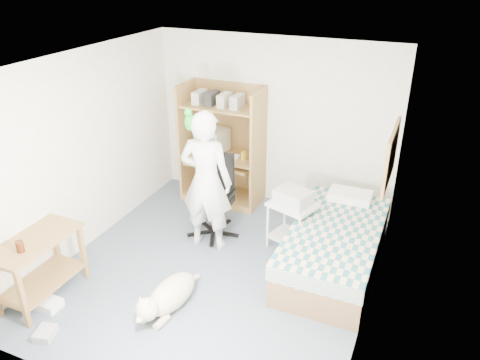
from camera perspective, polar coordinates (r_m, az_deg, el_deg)
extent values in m
plane|color=#4E5C6A|center=(5.84, -2.94, -10.78)|extent=(4.00, 4.00, 0.00)
cube|color=beige|center=(6.91, 4.13, 6.93)|extent=(3.60, 0.02, 2.50)
cube|color=beige|center=(4.76, 16.64, -3.36)|extent=(0.02, 4.00, 2.50)
cube|color=beige|center=(6.15, -18.49, 3.18)|extent=(0.02, 4.00, 2.50)
cube|color=white|center=(4.79, -3.63, 13.96)|extent=(3.60, 4.00, 0.02)
cube|color=olive|center=(7.27, -6.34, 4.89)|extent=(0.04, 0.60, 1.80)
cube|color=olive|center=(6.81, 2.24, 3.53)|extent=(0.04, 0.60, 1.80)
cube|color=olive|center=(7.26, -1.21, 5.02)|extent=(1.20, 0.02, 1.80)
cube|color=olive|center=(7.08, -2.17, 3.04)|extent=(1.12, 0.60, 0.04)
cube|color=olive|center=(7.05, -2.43, 2.06)|extent=(1.00, 0.50, 0.03)
cube|color=olive|center=(6.82, -2.27, 8.93)|extent=(1.12, 0.55, 0.03)
cube|color=olive|center=(7.37, -2.08, -1.91)|extent=(1.12, 0.60, 0.10)
cube|color=brown|center=(5.87, 11.30, -8.95)|extent=(1.00, 2.00, 0.36)
cube|color=#2B6672|center=(5.72, 11.54, -6.65)|extent=(1.02, 2.02, 0.20)
cube|color=white|center=(6.34, 13.25, -1.95)|extent=(0.55, 0.35, 0.12)
cube|color=brown|center=(5.47, -23.79, -6.83)|extent=(0.50, 1.00, 0.04)
cube|color=brown|center=(5.32, -24.97, -13.12)|extent=(0.05, 0.05, 0.70)
cube|color=brown|center=(6.05, -21.50, -7.39)|extent=(0.05, 0.05, 0.70)
cube|color=brown|center=(5.80, -18.60, -8.39)|extent=(0.05, 0.05, 0.70)
cube|color=brown|center=(5.76, -22.85, -11.29)|extent=(0.46, 0.92, 0.03)
cube|color=#9F6E47|center=(5.49, 17.97, 2.79)|extent=(0.03, 0.90, 0.60)
cube|color=brown|center=(5.38, 18.39, 5.83)|extent=(0.04, 0.94, 0.04)
cube|color=brown|center=(5.61, 17.52, -0.12)|extent=(0.04, 0.94, 0.04)
cylinder|color=black|center=(6.49, -3.28, -6.24)|extent=(0.63, 0.63, 0.06)
cylinder|color=black|center=(6.38, -3.32, -4.74)|extent=(0.06, 0.06, 0.42)
cube|color=black|center=(6.26, -3.38, -2.76)|extent=(0.51, 0.51, 0.08)
cube|color=black|center=(6.30, -2.64, 0.97)|extent=(0.44, 0.09, 0.57)
cube|color=black|center=(6.28, -5.62, -1.13)|extent=(0.06, 0.32, 0.04)
cube|color=black|center=(6.10, -1.15, -1.86)|extent=(0.06, 0.32, 0.04)
imported|color=silver|center=(5.84, -4.14, -0.21)|extent=(0.70, 0.49, 1.85)
ellipsoid|color=#13821B|center=(5.66, -6.10, 7.02)|extent=(0.14, 0.14, 0.22)
sphere|color=#13821B|center=(5.59, -6.35, 8.21)|extent=(0.09, 0.09, 0.09)
cone|color=orange|center=(5.55, -6.55, 8.06)|extent=(0.04, 0.04, 0.04)
cylinder|color=#13821B|center=(5.75, -5.82, 6.00)|extent=(0.04, 0.15, 0.13)
ellipsoid|color=tan|center=(5.28, -8.31, -13.52)|extent=(0.42, 0.75, 0.32)
sphere|color=tan|center=(5.00, -11.26, -15.21)|extent=(0.24, 0.24, 0.24)
cone|color=tan|center=(4.95, -12.07, -14.12)|extent=(0.07, 0.07, 0.09)
cone|color=tan|center=(4.89, -10.99, -14.63)|extent=(0.07, 0.07, 0.09)
ellipsoid|color=tan|center=(4.97, -12.00, -16.17)|extent=(0.10, 0.14, 0.08)
cylinder|color=tan|center=(5.54, -5.82, -11.92)|extent=(0.09, 0.23, 0.11)
cube|color=silver|center=(5.92, 6.43, -3.02)|extent=(0.66, 0.59, 0.04)
cube|color=silver|center=(6.17, 6.21, -6.88)|extent=(0.61, 0.53, 0.03)
cylinder|color=silver|center=(5.99, 3.52, -6.06)|extent=(0.03, 0.03, 0.64)
cylinder|color=silver|center=(5.88, 8.00, -7.00)|extent=(0.03, 0.03, 0.64)
cylinder|color=silver|center=(6.30, 4.69, -4.39)|extent=(0.03, 0.03, 0.64)
cylinder|color=silver|center=(6.19, 8.96, -5.25)|extent=(0.03, 0.03, 0.64)
cube|color=#A6A6A2|center=(5.87, 6.49, -2.06)|extent=(0.50, 0.43, 0.18)
cube|color=beige|center=(7.11, -3.23, 4.91)|extent=(0.42, 0.43, 0.35)
cube|color=navy|center=(6.96, -4.11, 4.41)|extent=(0.30, 0.05, 0.24)
cube|color=beige|center=(6.99, -2.34, 2.12)|extent=(0.46, 0.20, 0.03)
cylinder|color=gold|center=(6.87, 0.45, 3.03)|extent=(0.08, 0.08, 0.12)
cylinder|color=#411B0A|center=(5.28, -25.24, -7.35)|extent=(0.08, 0.08, 0.12)
cube|color=white|center=(5.66, -22.26, -13.85)|extent=(0.25, 0.20, 0.10)
cube|color=#A4A4A0|center=(5.33, -22.63, -16.86)|extent=(0.23, 0.26, 0.08)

